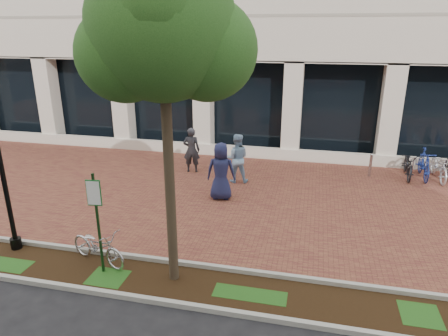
% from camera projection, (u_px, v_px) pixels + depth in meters
% --- Properties ---
extents(ground, '(120.00, 120.00, 0.00)m').
position_uv_depth(ground, '(222.00, 195.00, 13.95)').
color(ground, black).
rests_on(ground, ground).
extents(brick_plaza, '(40.00, 9.00, 0.01)m').
position_uv_depth(brick_plaza, '(222.00, 195.00, 13.95)').
color(brick_plaza, brown).
rests_on(brick_plaza, ground).
extents(planting_strip, '(40.00, 1.50, 0.01)m').
position_uv_depth(planting_strip, '(169.00, 282.00, 9.12)').
color(planting_strip, black).
rests_on(planting_strip, ground).
extents(curb_plaza_side, '(40.00, 0.12, 0.12)m').
position_uv_depth(curb_plaza_side, '(179.00, 263.00, 9.79)').
color(curb_plaza_side, '#A4A49B').
rests_on(curb_plaza_side, ground).
extents(curb_street_side, '(40.00, 0.12, 0.12)m').
position_uv_depth(curb_street_side, '(156.00, 301.00, 8.41)').
color(curb_street_side, '#A4A49B').
rests_on(curb_street_side, ground).
extents(parking_sign, '(0.34, 0.07, 2.50)m').
position_uv_depth(parking_sign, '(97.00, 212.00, 9.00)').
color(parking_sign, '#133615').
rests_on(parking_sign, ground).
extents(street_tree, '(3.42, 2.85, 6.95)m').
position_uv_depth(street_tree, '(165.00, 37.00, 7.55)').
color(street_tree, '#423326').
rests_on(street_tree, ground).
extents(locked_bicycle, '(1.86, 1.16, 0.92)m').
position_uv_depth(locked_bicycle, '(98.00, 246.00, 9.76)').
color(locked_bicycle, '#B0B0B5').
rests_on(locked_bicycle, ground).
extents(pedestrian_left, '(0.73, 0.54, 1.83)m').
position_uv_depth(pedestrian_left, '(192.00, 150.00, 15.93)').
color(pedestrian_left, '#28282D').
rests_on(pedestrian_left, ground).
extents(pedestrian_mid, '(1.01, 0.85, 1.86)m').
position_uv_depth(pedestrian_mid, '(237.00, 158.00, 14.87)').
color(pedestrian_mid, '#86AAC9').
rests_on(pedestrian_mid, ground).
extents(pedestrian_right, '(1.03, 0.74, 1.97)m').
position_uv_depth(pedestrian_right, '(221.00, 171.00, 13.33)').
color(pedestrian_right, '#1B1F45').
rests_on(pedestrian_right, ground).
extents(bollard, '(0.12, 0.12, 0.95)m').
position_uv_depth(bollard, '(370.00, 165.00, 15.53)').
color(bollard, '#ADACB1').
rests_on(bollard, ground).
extents(bike_rack_cluster, '(3.61, 2.05, 1.15)m').
position_uv_depth(bike_rack_cluster, '(447.00, 166.00, 15.17)').
color(bike_rack_cluster, black).
rests_on(bike_rack_cluster, ground).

